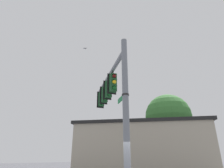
# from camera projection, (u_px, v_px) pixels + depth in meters

# --- Properties ---
(signal_pole) EXTENTS (0.27, 0.27, 7.17)m
(signal_pole) POSITION_uv_depth(u_px,v_px,m) (126.00, 114.00, 7.42)
(signal_pole) COLOR slate
(signal_pole) RESTS_ON ground
(mast_arm) EXTENTS (1.27, 6.46, 0.22)m
(mast_arm) POSITION_uv_depth(u_px,v_px,m) (108.00, 77.00, 11.43)
(mast_arm) COLOR slate
(traffic_light_nearest_pole) EXTENTS (0.54, 0.49, 1.31)m
(traffic_light_nearest_pole) POSITION_uv_depth(u_px,v_px,m) (113.00, 83.00, 10.10)
(traffic_light_nearest_pole) COLOR black
(traffic_light_mid_inner) EXTENTS (0.54, 0.49, 1.31)m
(traffic_light_mid_inner) POSITION_uv_depth(u_px,v_px,m) (108.00, 89.00, 11.13)
(traffic_light_mid_inner) COLOR black
(traffic_light_mid_outer) EXTENTS (0.54, 0.49, 1.31)m
(traffic_light_mid_outer) POSITION_uv_depth(u_px,v_px,m) (105.00, 95.00, 12.17)
(traffic_light_mid_outer) COLOR black
(traffic_light_arm_end) EXTENTS (0.54, 0.49, 1.31)m
(traffic_light_arm_end) POSITION_uv_depth(u_px,v_px,m) (101.00, 99.00, 13.21)
(traffic_light_arm_end) COLOR black
(street_name_sign) EXTENTS (0.35, 1.27, 0.22)m
(street_name_sign) POSITION_uv_depth(u_px,v_px,m) (123.00, 97.00, 7.99)
(street_name_sign) COLOR #147238
(bird_flying) EXTENTS (0.27, 0.40, 0.13)m
(bird_flying) POSITION_uv_depth(u_px,v_px,m) (85.00, 48.00, 15.46)
(bird_flying) COLOR gray
(storefront_building) EXTENTS (14.77, 13.43, 4.99)m
(storefront_building) POSITION_uv_depth(u_px,v_px,m) (142.00, 148.00, 18.69)
(storefront_building) COLOR #A89E89
(storefront_building) RESTS_ON ground
(tree_by_storefront) EXTENTS (4.92, 4.92, 8.25)m
(tree_by_storefront) POSITION_uv_depth(u_px,v_px,m) (168.00, 117.00, 19.84)
(tree_by_storefront) COLOR #4C3823
(tree_by_storefront) RESTS_ON ground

